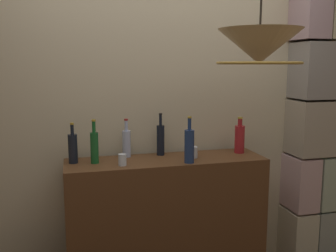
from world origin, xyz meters
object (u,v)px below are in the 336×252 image
Objects in this scene: liquor_bottle_tequila at (189,145)px; liquor_bottle_port at (94,146)px; liquor_bottle_vermouth at (240,138)px; pendant_lamp at (259,48)px; liquor_bottle_brandy at (73,148)px; glass_tumbler_rocks at (192,152)px; liquor_bottle_gin at (126,142)px; glass_tumbler_highball at (122,160)px; liquor_bottle_rum at (161,139)px.

liquor_bottle_tequila reaches higher than liquor_bottle_port.
liquor_bottle_vermouth is 0.95m from pendant_lamp.
liquor_bottle_vermouth is at bearing 22.34° from liquor_bottle_tequila.
liquor_bottle_brandy reaches higher than liquor_bottle_vermouth.
liquor_bottle_tequila is (-0.47, -0.19, 0.01)m from liquor_bottle_vermouth.
pendant_lamp is (0.90, -0.62, 0.65)m from liquor_bottle_port.
liquor_bottle_brandy is at bearing 176.11° from glass_tumbler_rocks.
liquor_bottle_vermouth is at bearing -5.76° from liquor_bottle_gin.
glass_tumbler_highball is (-0.53, -0.09, -0.00)m from glass_tumbler_rocks.
glass_tumbler_rocks is at bearing -17.35° from liquor_bottle_gin.
liquor_bottle_brandy is (-0.14, 0.04, -0.01)m from liquor_bottle_port.
pendant_lamp is at bearing -60.98° from liquor_bottle_tequila.
pendant_lamp reaches higher than liquor_bottle_tequila.
liquor_bottle_tequila reaches higher than glass_tumbler_rocks.
liquor_bottle_port is at bearing 166.62° from liquor_bottle_tequila.
glass_tumbler_highball is at bearing -144.42° from liquor_bottle_rum.
liquor_bottle_gin reaches higher than glass_tumbler_rocks.
liquor_bottle_tequila is 0.17m from glass_tumbler_rocks.
liquor_bottle_brandy is at bearing -167.28° from liquor_bottle_gin.
liquor_bottle_gin is 3.61× the size of glass_tumbler_highball.
liquor_bottle_rum is 0.50× the size of pendant_lamp.
liquor_bottle_rum reaches higher than liquor_bottle_port.
liquor_bottle_brandy reaches higher than glass_tumbler_rocks.
liquor_bottle_gin is 3.45× the size of glass_tumbler_rocks.
liquor_bottle_gin is at bearing 178.99° from liquor_bottle_rum.
liquor_bottle_port reaches higher than glass_tumbler_rocks.
liquor_bottle_rum is 1.12× the size of liquor_bottle_brandy.
liquor_bottle_port reaches higher than glass_tumbler_highball.
liquor_bottle_rum is 0.26m from glass_tumbler_rocks.
glass_tumbler_rocks is (0.46, -0.14, -0.07)m from liquor_bottle_gin.
liquor_bottle_rum is 1.12× the size of liquor_bottle_gin.
liquor_bottle_port is (-1.10, -0.04, 0.01)m from liquor_bottle_vermouth.
glass_tumbler_highball is at bearing -170.99° from liquor_bottle_vermouth.
liquor_bottle_gin is 1.19m from pendant_lamp.
glass_tumbler_rocks reaches higher than glass_tumbler_highball.
liquor_bottle_gin is at bearing 144.80° from liquor_bottle_tequila.
liquor_bottle_tequila is 1.15× the size of liquor_bottle_brandy.
liquor_bottle_rum reaches higher than liquor_bottle_gin.
pendant_lamp reaches higher than liquor_bottle_rum.
liquor_bottle_vermouth is at bearing -7.75° from liquor_bottle_rum.
liquor_bottle_gin is at bearing 74.75° from glass_tumbler_highball.
liquor_bottle_gin is at bearing 12.72° from liquor_bottle_brandy.
glass_tumbler_highball is (0.32, -0.15, -0.07)m from liquor_bottle_brandy.
liquor_bottle_brandy is at bearing 164.16° from liquor_bottle_port.
liquor_bottle_vermouth is 0.91× the size of liquor_bottle_port.
glass_tumbler_highball is at bearing -31.00° from liquor_bottle_port.
liquor_bottle_gin is 0.49m from glass_tumbler_rocks.
pendant_lamp is at bearing -61.78° from liquor_bottle_rum.
glass_tumbler_rocks is at bearing -34.28° from liquor_bottle_rum.
liquor_bottle_port is at bearing -15.84° from liquor_bottle_brandy.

